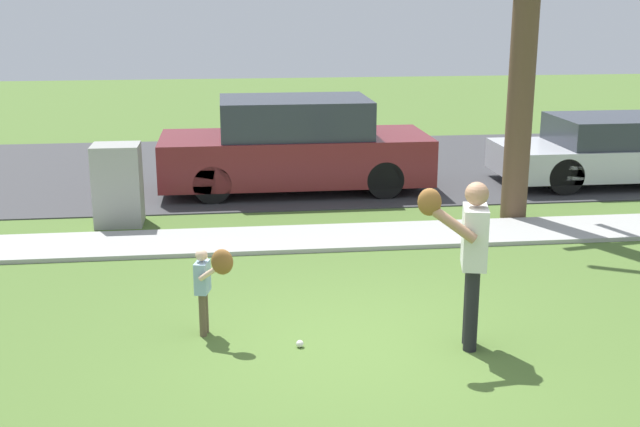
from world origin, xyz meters
The scene contains 10 objects.
ground_plane centered at (0.00, 3.50, 0.00)m, with size 48.00×48.00×0.00m, color #4C6B2D.
sidewalk_strip centered at (0.00, 3.60, 0.03)m, with size 36.00×1.20×0.06m, color #A3A39E.
road_surface centered at (0.00, 8.60, 0.01)m, with size 36.00×6.80×0.02m, color #38383A.
person_adult centered at (0.97, -0.17, 1.03)m, with size 0.77×0.58×1.67m.
person_child centered at (-1.51, 0.40, 0.63)m, with size 0.41×0.44×0.96m.
baseball centered at (-0.64, 0.02, 0.04)m, with size 0.07×0.07×0.07m, color white.
utility_cabinet centered at (-2.93, 4.78, 0.61)m, with size 0.70×0.61×1.23m, color gray.
street_tree_near centered at (3.14, 4.41, 3.05)m, with size 1.85×1.89×5.78m.
parked_suv_maroon centered at (-0.08, 6.69, 0.79)m, with size 4.70×1.90×1.63m.
parked_sedan_silver centered at (5.96, 6.53, 0.62)m, with size 4.60×1.80×1.23m.
Camera 1 is at (-1.32, -7.22, 3.33)m, focal length 44.92 mm.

